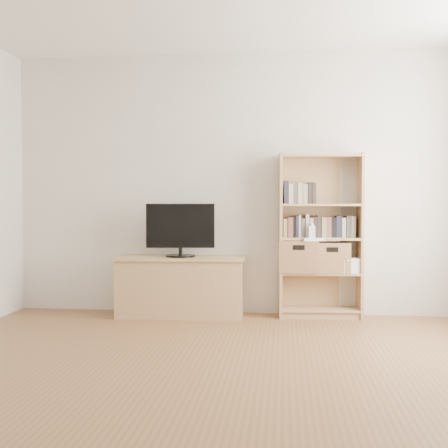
# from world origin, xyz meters

# --- Properties ---
(floor) EXTENTS (4.50, 5.00, 0.01)m
(floor) POSITION_xyz_m (0.00, 0.00, 0.00)
(floor) COLOR brown
(floor) RESTS_ON ground
(back_wall) EXTENTS (4.50, 0.02, 2.60)m
(back_wall) POSITION_xyz_m (0.00, 2.50, 1.30)
(back_wall) COLOR beige
(back_wall) RESTS_ON floor
(tv_stand) EXTENTS (1.24, 0.52, 0.56)m
(tv_stand) POSITION_xyz_m (-0.53, 2.27, 0.28)
(tv_stand) COLOR #A97C56
(tv_stand) RESTS_ON floor
(bookshelf) EXTENTS (0.81, 0.33, 1.58)m
(bookshelf) POSITION_xyz_m (0.82, 2.36, 0.79)
(bookshelf) COLOR #A97C56
(bookshelf) RESTS_ON floor
(television) EXTENTS (0.67, 0.12, 0.52)m
(television) POSITION_xyz_m (-0.53, 2.27, 0.84)
(television) COLOR black
(television) RESTS_ON tv_stand
(books_row_mid) EXTENTS (0.88, 0.25, 0.23)m
(books_row_mid) POSITION_xyz_m (0.82, 2.38, 0.89)
(books_row_mid) COLOR #967C51
(books_row_mid) RESTS_ON bookshelf
(books_row_upper) EXTENTS (0.43, 0.20, 0.22)m
(books_row_upper) POSITION_xyz_m (0.65, 2.37, 1.21)
(books_row_upper) COLOR #967C51
(books_row_upper) RESTS_ON bookshelf
(baby_monitor) EXTENTS (0.06, 0.04, 0.12)m
(baby_monitor) POSITION_xyz_m (0.74, 2.27, 0.83)
(baby_monitor) COLOR white
(baby_monitor) RESTS_ON bookshelf
(basket_left) EXTENTS (0.38, 0.32, 0.31)m
(basket_left) POSITION_xyz_m (0.61, 2.34, 0.59)
(basket_left) COLOR olive
(basket_left) RESTS_ON bookshelf
(basket_right) EXTENTS (0.37, 0.31, 0.29)m
(basket_right) POSITION_xyz_m (0.92, 2.36, 0.58)
(basket_right) COLOR olive
(basket_right) RESTS_ON bookshelf
(laptop) EXTENTS (0.41, 0.33, 0.03)m
(laptop) POSITION_xyz_m (0.81, 2.34, 0.76)
(laptop) COLOR white
(laptop) RESTS_ON basket_left
(magazine_stack) EXTENTS (0.24, 0.29, 0.12)m
(magazine_stack) POSITION_xyz_m (1.10, 2.37, 0.50)
(magazine_stack) COLOR beige
(magazine_stack) RESTS_ON bookshelf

